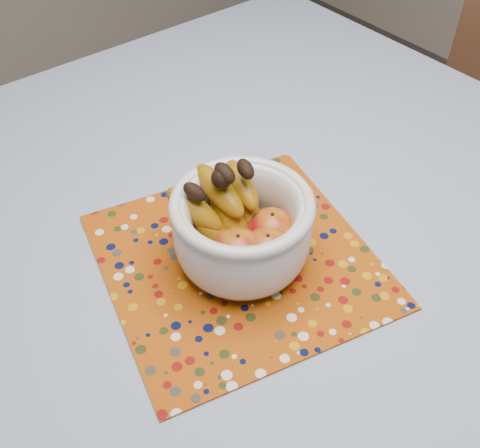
{
  "coord_description": "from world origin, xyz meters",
  "views": [
    {
      "loc": [
        -0.46,
        -0.53,
        1.42
      ],
      "look_at": [
        -0.09,
        -0.07,
        0.84
      ],
      "focal_mm": 42.0,
      "sensor_mm": 36.0,
      "label": 1
    }
  ],
  "objects": [
    {
      "name": "table",
      "position": [
        0.0,
        0.0,
        0.67
      ],
      "size": [
        1.2,
        1.2,
        0.75
      ],
      "color": "brown",
      "rests_on": "ground"
    },
    {
      "name": "tablecloth",
      "position": [
        0.0,
        0.0,
        0.76
      ],
      "size": [
        1.32,
        1.32,
        0.01
      ],
      "primitive_type": "cube",
      "color": "#6273A3",
      "rests_on": "table"
    },
    {
      "name": "placemat",
      "position": [
        -0.1,
        -0.07,
        0.76
      ],
      "size": [
        0.48,
        0.48,
        0.0
      ],
      "primitive_type": "cube",
      "rotation": [
        0.0,
        0.0,
        -0.23
      ],
      "color": "#933D08",
      "rests_on": "tablecloth"
    },
    {
      "name": "fruit_bowl",
      "position": [
        -0.09,
        -0.07,
        0.84
      ],
      "size": [
        0.22,
        0.22,
        0.17
      ],
      "color": "silver",
      "rests_on": "placemat"
    }
  ]
}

